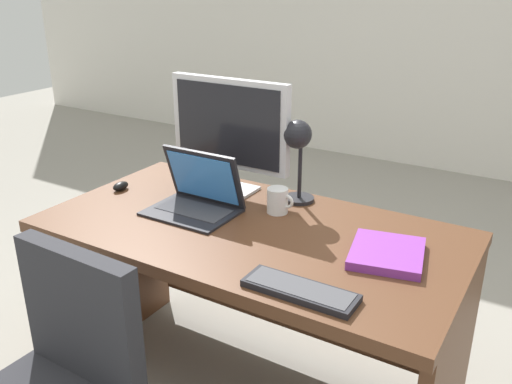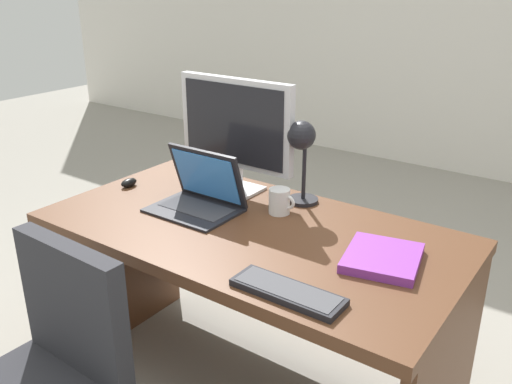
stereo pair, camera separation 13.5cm
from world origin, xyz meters
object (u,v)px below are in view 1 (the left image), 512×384
(monitor, at_px, (229,127))
(keyboard, at_px, (300,290))
(book, at_px, (387,253))
(laptop, at_px, (198,192))
(desk_lamp, at_px, (298,145))
(mouse, at_px, (121,186))
(desk, at_px, (256,272))
(coffee_mug, at_px, (278,201))

(monitor, xyz_separation_m, keyboard, (0.61, -0.56, -0.26))
(book, bearing_deg, keyboard, -112.71)
(monitor, xyz_separation_m, laptop, (0.00, -0.22, -0.20))
(desk_lamp, bearing_deg, monitor, -174.54)
(laptop, bearing_deg, book, -0.15)
(monitor, relative_size, mouse, 6.84)
(desk, height_order, desk_lamp, desk_lamp)
(laptop, height_order, keyboard, laptop)
(desk_lamp, distance_m, coffee_mug, 0.23)
(desk, bearing_deg, mouse, -178.33)
(desk, relative_size, coffee_mug, 14.08)
(desk, distance_m, coffee_mug, 0.28)
(monitor, xyz_separation_m, mouse, (-0.40, -0.23, -0.25))
(keyboard, bearing_deg, book, 67.29)
(desk_lamp, bearing_deg, laptop, -139.23)
(monitor, height_order, laptop, monitor)
(monitor, bearing_deg, coffee_mug, -18.67)
(desk_lamp, bearing_deg, coffee_mug, -96.94)
(desk, height_order, mouse, mouse)
(book, xyz_separation_m, coffee_mug, (-0.47, 0.13, 0.03))
(laptop, height_order, desk_lamp, desk_lamp)
(laptop, height_order, mouse, laptop)
(desk_lamp, height_order, coffee_mug, desk_lamp)
(keyboard, xyz_separation_m, desk_lamp, (-0.32, 0.59, 0.23))
(desk, height_order, laptop, laptop)
(coffee_mug, bearing_deg, monitor, 161.33)
(keyboard, bearing_deg, coffee_mug, 125.39)
(keyboard, height_order, coffee_mug, coffee_mug)
(mouse, relative_size, book, 0.27)
(coffee_mug, bearing_deg, book, -15.49)
(desk, relative_size, laptop, 4.59)
(monitor, distance_m, keyboard, 0.87)
(desk, distance_m, laptop, 0.38)
(keyboard, bearing_deg, monitor, 137.44)
(laptop, relative_size, mouse, 4.22)
(desk, relative_size, keyboard, 4.53)
(laptop, height_order, coffee_mug, laptop)
(desk, bearing_deg, monitor, 140.25)
(laptop, xyz_separation_m, coffee_mug, (0.28, 0.13, -0.02))
(keyboard, bearing_deg, desk, 135.56)
(book, bearing_deg, laptop, 179.85)
(keyboard, relative_size, coffee_mug, 3.11)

